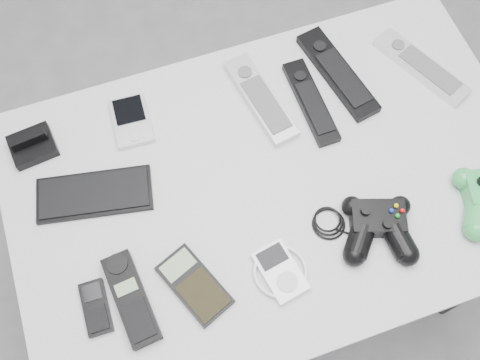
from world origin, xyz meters
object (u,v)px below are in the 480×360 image
object	(u,v)px
remote_silver_a	(260,98)
mobile_phone	(96,307)
controller_black	(379,225)
mp3_player	(280,271)
remote_black_a	(311,101)
pda_keyboard	(94,194)
remote_silver_b	(421,66)
calculator	(194,285)
pda	(131,121)
remote_black_b	(338,73)
cordless_handset	(131,299)
desk	(273,193)

from	to	relation	value
remote_silver_a	mobile_phone	size ratio (longest dim) A/B	2.28
controller_black	mp3_player	bearing A→B (deg)	-155.89
remote_black_a	pda_keyboard	bearing A→B (deg)	-174.10
remote_silver_a	remote_silver_b	xyz separation A→B (m)	(0.36, -0.04, -0.00)
remote_silver_a	remote_black_a	world-z (taller)	remote_silver_a
pda_keyboard	remote_silver_a	distance (m)	0.40
remote_silver_a	calculator	world-z (taller)	remote_silver_a
pda	remote_black_b	size ratio (longest dim) A/B	0.48
mp3_player	controller_black	distance (m)	0.21
pda_keyboard	remote_black_a	size ratio (longest dim) A/B	1.08
remote_black_b	cordless_handset	size ratio (longest dim) A/B	1.39
desk	cordless_handset	size ratio (longest dim) A/B	6.03
pda	cordless_handset	xyz separation A→B (m)	(-0.10, -0.36, 0.00)
remote_black_b	mobile_phone	bearing A→B (deg)	-162.87
remote_silver_a	remote_black_a	distance (m)	0.11
mobile_phone	calculator	world-z (taller)	mobile_phone
pda_keyboard	remote_silver_a	bearing A→B (deg)	25.00
mobile_phone	cordless_handset	bearing A→B (deg)	-4.85
cordless_handset	remote_black_b	bearing A→B (deg)	25.46
calculator	mp3_player	bearing A→B (deg)	-32.65
pda_keyboard	cordless_handset	size ratio (longest dim) A/B	1.29
mobile_phone	remote_silver_a	bearing A→B (deg)	37.28
remote_silver_b	mobile_phone	bearing A→B (deg)	174.85
cordless_handset	mp3_player	xyz separation A→B (m)	(0.27, -0.04, -0.00)
mp3_player	remote_silver_a	bearing A→B (deg)	65.47
remote_silver_b	mp3_player	world-z (taller)	remote_silver_b
mp3_player	controller_black	bearing A→B (deg)	-4.90
desk	pda	size ratio (longest dim) A/B	9.07
mobile_phone	calculator	size ratio (longest dim) A/B	0.68
remote_black_b	pda	bearing A→B (deg)	165.36
desk	remote_black_b	world-z (taller)	remote_black_b
remote_black_a	cordless_handset	size ratio (longest dim) A/B	1.19
calculator	mp3_player	size ratio (longest dim) A/B	1.34
remote_silver_a	controller_black	world-z (taller)	controller_black
pda	remote_silver_a	bearing A→B (deg)	-4.91
mobile_phone	mp3_player	size ratio (longest dim) A/B	0.92
pda_keyboard	remote_black_b	distance (m)	0.57
desk	pda_keyboard	xyz separation A→B (m)	(-0.35, 0.09, 0.07)
pda_keyboard	mp3_player	size ratio (longest dim) A/B	2.08
pda_keyboard	remote_black_a	world-z (taller)	remote_black_a
pda	controller_black	world-z (taller)	controller_black
pda_keyboard	controller_black	world-z (taller)	controller_black
remote_black_a	remote_black_b	xyz separation A→B (m)	(0.08, 0.05, 0.00)
pda_keyboard	cordless_handset	bearing A→B (deg)	-74.87
pda	remote_silver_a	xyz separation A→B (m)	(0.27, -0.04, 0.00)
remote_black_a	remote_silver_b	xyz separation A→B (m)	(0.26, 0.00, 0.00)
controller_black	pda	bearing A→B (deg)	153.97
pda_keyboard	remote_silver_b	distance (m)	0.75
remote_black_a	calculator	world-z (taller)	remote_black_a
remote_silver_a	remote_silver_b	world-z (taller)	remote_silver_a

